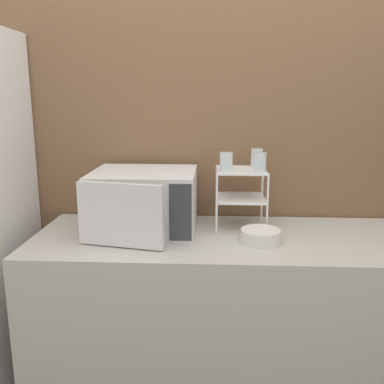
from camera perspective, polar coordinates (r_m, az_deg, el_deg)
The scene contains 8 objects.
wall_back at distance 2.32m, azimuth 5.60°, elevation 6.83°, with size 8.00×0.06×2.60m.
counter at distance 2.21m, azimuth 5.57°, elevation -16.92°, with size 1.91×0.69×0.89m.
microwave at distance 2.09m, azimuth -6.51°, elevation -1.21°, with size 0.50×0.54×0.29m.
dish_rack at distance 2.13m, azimuth 6.53°, elevation 0.88°, with size 0.25×0.24×0.29m.
glass_front_left at distance 2.03m, azimuth 4.58°, elevation 4.00°, with size 0.06×0.06×0.09m.
glass_back_right at distance 2.19m, azimuth 8.64°, elevation 4.53°, with size 0.06×0.06×0.09m.
glass_front_right at distance 2.04m, azimuth 9.04°, elevation 3.92°, with size 0.06×0.06×0.09m.
bowl at distance 1.96m, azimuth 9.13°, elevation -5.84°, with size 0.18×0.18×0.06m.
Camera 1 is at (-0.11, -1.57, 1.54)m, focal length 40.00 mm.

